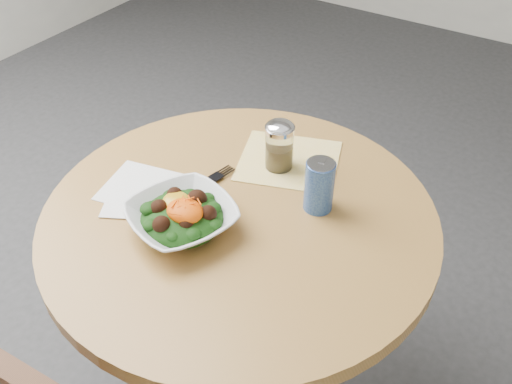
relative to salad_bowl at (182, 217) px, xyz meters
The scene contains 7 objects.
table 0.26m from the salad_bowl, 54.50° to the left, with size 0.90×0.90×0.75m.
cloth_napkin 0.35m from the salad_bowl, 77.49° to the left, with size 0.24×0.22×0.00m, color #E0AE0B.
paper_napkins 0.17m from the salad_bowl, 164.83° to the left, with size 0.24×0.23×0.00m.
salad_bowl is the anchor object (origin of this frame).
fork 0.14m from the salad_bowl, 110.28° to the left, with size 0.07×0.21×0.00m.
spice_shaker 0.31m from the salad_bowl, 77.90° to the left, with size 0.07×0.07×0.13m.
beverage_can 0.31m from the salad_bowl, 45.11° to the left, with size 0.07×0.07×0.13m.
Camera 1 is at (0.55, -0.79, 1.61)m, focal length 40.00 mm.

